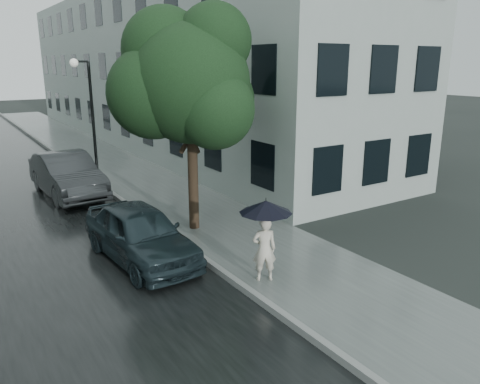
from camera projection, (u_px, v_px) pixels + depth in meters
ground at (269, 257)px, 12.01m from camera, size 120.00×120.00×0.00m
sidewalk at (122, 169)px, 21.86m from camera, size 3.50×60.00×0.01m
kerb_near at (82, 172)px, 20.89m from camera, size 0.15×60.00×0.15m
building_near at (157, 68)px, 29.46m from camera, size 7.02×36.00×9.00m
pedestrian at (264, 249)px, 10.54m from camera, size 0.65×0.55×1.50m
umbrella at (266, 207)px, 10.26m from camera, size 1.44×1.44×1.01m
street_tree at (188, 82)px, 13.08m from camera, size 4.38×3.98×6.44m
lamp_post at (89, 114)px, 18.48m from camera, size 0.85×0.34×4.96m
car_near at (140, 233)px, 11.63m from camera, size 1.96×4.26×1.41m
car_far at (67, 175)px, 17.33m from camera, size 1.92×4.88×1.58m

